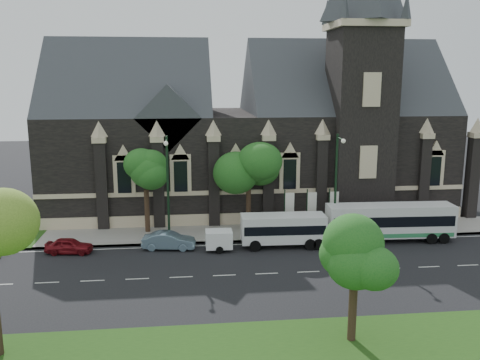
{
  "coord_description": "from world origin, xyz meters",
  "views": [
    {
      "loc": [
        -2.48,
        -33.3,
        13.63
      ],
      "look_at": [
        1.75,
        6.0,
        5.55
      ],
      "focal_mm": 37.97,
      "sensor_mm": 36.0,
      "label": 1
    }
  ],
  "objects": [
    {
      "name": "tour_coach",
      "position": [
        14.51,
        6.2,
        1.7
      ],
      "size": [
        10.72,
        2.83,
        3.1
      ],
      "rotation": [
        0.0,
        0.0,
        -0.04
      ],
      "color": "silver",
      "rests_on": "ground"
    },
    {
      "name": "car_far_red",
      "position": [
        -11.76,
        5.83,
        0.62
      ],
      "size": [
        3.77,
        1.87,
        1.23
      ],
      "primitive_type": "imported",
      "rotation": [
        0.0,
        0.0,
        1.45
      ],
      "color": "maroon",
      "rests_on": "ground"
    },
    {
      "name": "tree_park_east",
      "position": [
        6.18,
        -9.32,
        4.62
      ],
      "size": [
        3.4,
        3.4,
        6.28
      ],
      "color": "black",
      "rests_on": "ground"
    },
    {
      "name": "banner_flag_left",
      "position": [
        6.29,
        9.0,
        2.38
      ],
      "size": [
        0.9,
        0.1,
        4.0
      ],
      "color": "black",
      "rests_on": "ground"
    },
    {
      "name": "banner_flag_right",
      "position": [
        10.29,
        9.0,
        2.38
      ],
      "size": [
        0.9,
        0.1,
        4.0
      ],
      "color": "black",
      "rests_on": "ground"
    },
    {
      "name": "banner_flag_center",
      "position": [
        8.29,
        9.0,
        2.38
      ],
      "size": [
        0.9,
        0.1,
        4.0
      ],
      "color": "black",
      "rests_on": "ground"
    },
    {
      "name": "museum",
      "position": [
        5.12,
        18.78,
        8.17
      ],
      "size": [
        40.0,
        17.7,
        29.9
      ],
      "color": "black",
      "rests_on": "ground"
    },
    {
      "name": "street_lamp_mid",
      "position": [
        -4.0,
        7.09,
        5.11
      ],
      "size": [
        0.36,
        1.88,
        9.0
      ],
      "color": "black",
      "rests_on": "ground"
    },
    {
      "name": "tree_walk_right",
      "position": [
        3.21,
        10.71,
        5.82
      ],
      "size": [
        4.08,
        4.08,
        7.8
      ],
      "color": "black",
      "rests_on": "ground"
    },
    {
      "name": "sedan",
      "position": [
        -4.0,
        6.02,
        0.7
      ],
      "size": [
        4.38,
        2.01,
        1.39
      ],
      "primitive_type": "imported",
      "rotation": [
        0.0,
        0.0,
        1.44
      ],
      "color": "#718FA3",
      "rests_on": "ground"
    },
    {
      "name": "box_trailer",
      "position": [
        -0.02,
        5.24,
        0.92
      ],
      "size": [
        3.05,
        1.79,
        1.63
      ],
      "rotation": [
        0.0,
        0.0,
        -0.01
      ],
      "color": "white",
      "rests_on": "ground"
    },
    {
      "name": "shuttle_bus",
      "position": [
        5.28,
        5.7,
        1.53
      ],
      "size": [
        6.88,
        2.61,
        2.63
      ],
      "rotation": [
        0.0,
        0.0,
        -0.03
      ],
      "color": "silver",
      "rests_on": "ground"
    },
    {
      "name": "tree_walk_left",
      "position": [
        -5.8,
        10.7,
        5.73
      ],
      "size": [
        3.91,
        3.91,
        7.64
      ],
      "color": "black",
      "rests_on": "ground"
    },
    {
      "name": "sidewalk",
      "position": [
        0.0,
        9.5,
        0.07
      ],
      "size": [
        80.0,
        5.0,
        0.15
      ],
      "primitive_type": "cube",
      "color": "gray",
      "rests_on": "ground"
    },
    {
      "name": "street_lamp_near",
      "position": [
        10.0,
        7.09,
        5.11
      ],
      "size": [
        0.36,
        1.88,
        9.0
      ],
      "color": "black",
      "rests_on": "ground"
    },
    {
      "name": "ground",
      "position": [
        0.0,
        0.0,
        0.0
      ],
      "size": [
        160.0,
        160.0,
        0.0
      ],
      "primitive_type": "plane",
      "color": "black",
      "rests_on": "ground"
    }
  ]
}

